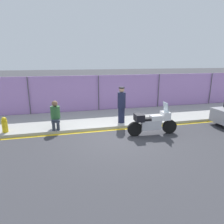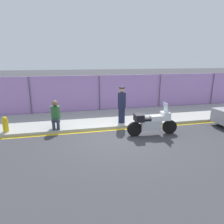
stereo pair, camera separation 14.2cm
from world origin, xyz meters
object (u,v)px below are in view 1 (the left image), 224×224
person_seated_on_curb (55,113)px  fire_hydrant (5,125)px  motorcycle (152,122)px  officer_standing (122,105)px

person_seated_on_curb → fire_hydrant: size_ratio=1.88×
motorcycle → person_seated_on_curb: 4.40m
officer_standing → fire_hydrant: size_ratio=2.63×
officer_standing → person_seated_on_curb: 3.20m
motorcycle → fire_hydrant: 6.45m
officer_standing → motorcycle: bearing=-60.2°
motorcycle → person_seated_on_curb: motorcycle is taller
motorcycle → officer_standing: size_ratio=1.26×
officer_standing → person_seated_on_curb: size_ratio=1.40×
fire_hydrant → person_seated_on_curb: bearing=1.0°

